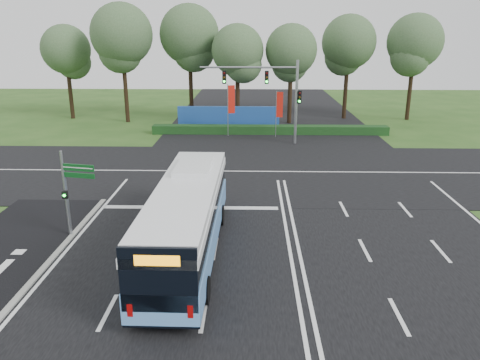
% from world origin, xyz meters
% --- Properties ---
extents(ground, '(120.00, 120.00, 0.00)m').
position_xyz_m(ground, '(0.00, 0.00, 0.00)').
color(ground, '#294E1A').
rests_on(ground, ground).
extents(road_main, '(20.00, 120.00, 0.04)m').
position_xyz_m(road_main, '(0.00, 0.00, 0.02)').
color(road_main, black).
rests_on(road_main, ground).
extents(road_cross, '(120.00, 14.00, 0.05)m').
position_xyz_m(road_cross, '(0.00, 12.00, 0.03)').
color(road_cross, black).
rests_on(road_cross, ground).
extents(kerb_strip, '(0.25, 18.00, 0.12)m').
position_xyz_m(kerb_strip, '(-10.10, -3.00, 0.06)').
color(kerb_strip, gray).
rests_on(kerb_strip, ground).
extents(city_bus, '(2.67, 11.82, 3.38)m').
position_xyz_m(city_bus, '(-4.41, -0.54, 1.70)').
color(city_bus, '#64A0E8').
rests_on(city_bus, ground).
extents(pedestrian_signal, '(0.27, 0.40, 3.09)m').
position_xyz_m(pedestrian_signal, '(-10.20, 1.25, 1.69)').
color(pedestrian_signal, gray).
rests_on(pedestrian_signal, ground).
extents(street_sign, '(1.59, 0.39, 4.13)m').
position_xyz_m(street_sign, '(-9.89, 1.19, 2.60)').
color(street_sign, gray).
rests_on(street_sign, ground).
extents(banner_flag_left, '(0.67, 0.27, 4.72)m').
position_xyz_m(banner_flag_left, '(-3.64, 23.62, 3.07)').
color(banner_flag_left, gray).
rests_on(banner_flag_left, ground).
extents(banner_flag_mid, '(0.62, 0.10, 4.20)m').
position_xyz_m(banner_flag_mid, '(0.70, 22.97, 2.76)').
color(banner_flag_mid, gray).
rests_on(banner_flag_mid, ground).
extents(traffic_light_gantry, '(8.41, 0.28, 7.00)m').
position_xyz_m(traffic_light_gantry, '(0.21, 20.50, 4.66)').
color(traffic_light_gantry, gray).
rests_on(traffic_light_gantry, ground).
extents(hedge, '(22.00, 1.20, 0.80)m').
position_xyz_m(hedge, '(0.00, 24.50, 0.40)').
color(hedge, '#133312').
rests_on(hedge, ground).
extents(blue_hoarding, '(10.00, 0.30, 2.20)m').
position_xyz_m(blue_hoarding, '(-4.00, 27.00, 1.10)').
color(blue_hoarding, '#1C4899').
rests_on(blue_hoarding, ground).
extents(eucalyptus_row, '(42.28, 8.89, 12.07)m').
position_xyz_m(eucalyptus_row, '(-3.37, 31.49, 8.18)').
color(eucalyptus_row, black).
rests_on(eucalyptus_row, ground).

